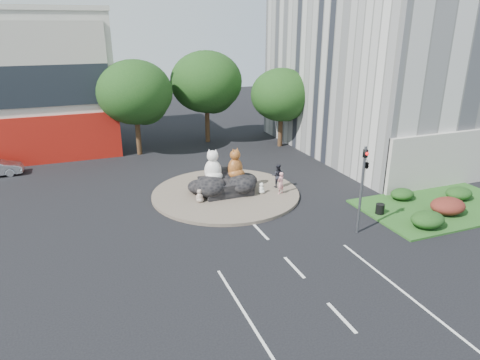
% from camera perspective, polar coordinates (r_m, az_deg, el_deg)
% --- Properties ---
extents(ground, '(120.00, 120.00, 0.00)m').
position_cam_1_polar(ground, '(21.09, 7.24, -11.50)').
color(ground, black).
rests_on(ground, ground).
extents(roundabout_island, '(10.00, 10.00, 0.20)m').
position_cam_1_polar(roundabout_island, '(29.26, -1.93, -1.79)').
color(roundabout_island, brown).
rests_on(roundabout_island, ground).
extents(rock_plinth, '(3.20, 2.60, 0.90)m').
position_cam_1_polar(rock_plinth, '(29.07, -1.94, -0.78)').
color(rock_plinth, black).
rests_on(rock_plinth, roundabout_island).
extents(grass_verge, '(10.00, 6.00, 0.12)m').
position_cam_1_polar(grass_verge, '(30.04, 25.12, -3.27)').
color(grass_verge, '#22521B').
rests_on(grass_verge, ground).
extents(tree_left, '(6.46, 6.46, 8.27)m').
position_cam_1_polar(tree_left, '(38.51, -13.74, 10.92)').
color(tree_left, '#382314').
rests_on(tree_left, ground).
extents(tree_mid, '(6.84, 6.84, 8.76)m').
position_cam_1_polar(tree_mid, '(41.86, -4.44, 12.54)').
color(tree_mid, '#382314').
rests_on(tree_mid, ground).
extents(tree_right, '(5.70, 5.70, 7.30)m').
position_cam_1_polar(tree_right, '(40.49, 5.59, 10.92)').
color(tree_right, '#382314').
rests_on(tree_right, ground).
extents(hedge_near_green, '(2.00, 1.60, 0.90)m').
position_cam_1_polar(hedge_near_green, '(26.55, 23.73, -4.84)').
color(hedge_near_green, '#143711').
rests_on(hedge_near_green, grass_verge).
extents(hedge_red, '(2.20, 1.76, 0.99)m').
position_cam_1_polar(hedge_red, '(28.87, 25.96, -3.12)').
color(hedge_red, '#531916').
rests_on(hedge_red, grass_verge).
extents(hedge_mid_green, '(1.80, 1.44, 0.81)m').
position_cam_1_polar(hedge_mid_green, '(31.60, 27.15, -1.58)').
color(hedge_mid_green, '#143711').
rests_on(hedge_mid_green, grass_verge).
extents(hedge_back_green, '(1.60, 1.28, 0.72)m').
position_cam_1_polar(hedge_back_green, '(30.06, 20.83, -1.77)').
color(hedge_back_green, '#143711').
rests_on(hedge_back_green, grass_verge).
extents(traffic_light, '(0.44, 1.24, 5.00)m').
position_cam_1_polar(traffic_light, '(23.68, 16.30, 1.12)').
color(traffic_light, '#595B60').
rests_on(traffic_light, ground).
extents(street_lamp, '(2.34, 0.22, 8.06)m').
position_cam_1_polar(street_lamp, '(32.73, 21.12, 7.38)').
color(street_lamp, '#595B60').
rests_on(street_lamp, ground).
extents(cat_white, '(1.72, 1.65, 2.21)m').
position_cam_1_polar(cat_white, '(28.39, -3.64, 2.00)').
color(cat_white, silver).
rests_on(cat_white, rock_plinth).
extents(cat_tabby, '(1.60, 1.51, 2.09)m').
position_cam_1_polar(cat_tabby, '(28.91, -0.65, 2.26)').
color(cat_tabby, orange).
rests_on(cat_tabby, rock_plinth).
extents(kitten_calico, '(0.69, 0.66, 0.90)m').
position_cam_1_polar(kitten_calico, '(27.58, -5.40, -2.04)').
color(kitten_calico, silver).
rests_on(kitten_calico, roundabout_island).
extents(kitten_white, '(0.61, 0.59, 0.78)m').
position_cam_1_polar(kitten_white, '(28.91, 2.87, -1.04)').
color(kitten_white, white).
rests_on(kitten_white, roundabout_island).
extents(pedestrian_pink, '(0.65, 0.55, 1.52)m').
position_cam_1_polar(pedestrian_pink, '(28.83, 5.44, -0.39)').
color(pedestrian_pink, pink).
rests_on(pedestrian_pink, roundabout_island).
extents(pedestrian_dark, '(1.01, 0.94, 1.67)m').
position_cam_1_polar(pedestrian_dark, '(29.94, 5.02, 0.57)').
color(pedestrian_dark, black).
rests_on(pedestrian_dark, roundabout_island).
extents(litter_bin, '(0.57, 0.57, 0.62)m').
position_cam_1_polar(litter_bin, '(27.38, 18.17, -3.67)').
color(litter_bin, black).
rests_on(litter_bin, grass_verge).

